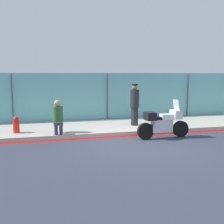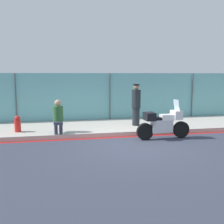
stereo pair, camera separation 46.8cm
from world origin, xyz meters
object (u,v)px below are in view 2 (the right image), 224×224
(fire_hydrant, at_px, (18,124))
(officer_standing, at_px, (136,104))
(motorcycle, at_px, (163,123))
(person_seated_on_curb, at_px, (58,115))

(fire_hydrant, bearing_deg, officer_standing, 4.33)
(motorcycle, height_order, officer_standing, officer_standing)
(officer_standing, distance_m, person_seated_on_curb, 3.55)
(fire_hydrant, bearing_deg, motorcycle, -15.63)
(fire_hydrant, bearing_deg, person_seated_on_curb, -15.15)
(person_seated_on_curb, distance_m, fire_hydrant, 1.71)
(motorcycle, bearing_deg, person_seated_on_curb, 161.82)
(motorcycle, xyz_separation_m, person_seated_on_curb, (-3.95, 1.12, 0.28))
(motorcycle, relative_size, officer_standing, 1.16)
(officer_standing, height_order, fire_hydrant, officer_standing)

